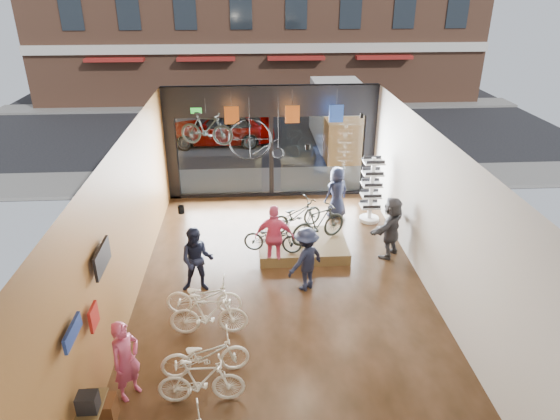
{
  "coord_description": "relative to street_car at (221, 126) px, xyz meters",
  "views": [
    {
      "loc": [
        -0.72,
        -10.04,
        6.93
      ],
      "look_at": [
        0.01,
        1.4,
        1.56
      ],
      "focal_mm": 32.0,
      "sensor_mm": 36.0,
      "label": 1
    }
  ],
  "objects": [
    {
      "name": "ceiling",
      "position": [
        2.01,
        -12.0,
        3.0
      ],
      "size": [
        7.0,
        12.0,
        0.04
      ],
      "primitive_type": "cube",
      "color": "black",
      "rests_on": "ground"
    },
    {
      "name": "wall_right",
      "position": [
        5.53,
        -12.0,
        1.08
      ],
      "size": [
        0.04,
        12.0,
        3.8
      ],
      "primitive_type": "cube",
      "color": "beige",
      "rests_on": "ground"
    },
    {
      "name": "floor_bike_1",
      "position": [
        0.32,
        -15.28,
        -0.35
      ],
      "size": [
        1.55,
        0.45,
        0.93
      ],
      "primitive_type": "imported",
      "rotation": [
        0.0,
        0.0,
        1.58
      ],
      "color": "silver",
      "rests_on": "ground_plane"
    },
    {
      "name": "exit_sign",
      "position": [
        -0.39,
        -6.12,
        2.23
      ],
      "size": [
        0.35,
        0.06,
        0.18
      ],
      "primitive_type": "cube",
      "color": "#198C26",
      "rests_on": "storefront"
    },
    {
      "name": "floor_bike_2",
      "position": [
        0.34,
        -14.59,
        -0.38
      ],
      "size": [
        1.74,
        0.81,
        0.88
      ],
      "primitive_type": "imported",
      "rotation": [
        0.0,
        0.0,
        1.71
      ],
      "color": "silver",
      "rests_on": "ground_plane"
    },
    {
      "name": "box_truck",
      "position": [
        5.38,
        -1.0,
        0.47
      ],
      "size": [
        2.18,
        6.54,
        2.58
      ],
      "primitive_type": null,
      "color": "silver",
      "rests_on": "street_road"
    },
    {
      "name": "display_bike_left",
      "position": [
        1.83,
        -10.5,
        -0.11
      ],
      "size": [
        1.63,
        0.85,
        0.81
      ],
      "primitive_type": "imported",
      "rotation": [
        0.0,
        0.0,
        1.36
      ],
      "color": "#212724",
      "rests_on": "display_platform"
    },
    {
      "name": "sidewalk_near",
      "position": [
        2.01,
        -4.8,
        -0.76
      ],
      "size": [
        30.0,
        2.4,
        0.12
      ],
      "primitive_type": "cube",
      "color": "slate",
      "rests_on": "ground"
    },
    {
      "name": "sunglasses_rack",
      "position": [
        4.96,
        -8.23,
        0.22
      ],
      "size": [
        0.66,
        0.56,
        2.08
      ],
      "primitive_type": null,
      "rotation": [
        0.0,
        0.0,
        0.11
      ],
      "color": "white",
      "rests_on": "ground_plane"
    },
    {
      "name": "customer_5",
      "position": [
        5.01,
        -10.37,
        0.04
      ],
      "size": [
        1.42,
        1.54,
        1.72
      ],
      "primitive_type": "imported",
      "rotation": [
        0.0,
        0.0,
        4.0
      ],
      "color": "#3F3F44",
      "rests_on": "ground_plane"
    },
    {
      "name": "street_road",
      "position": [
        2.01,
        3.0,
        -0.83
      ],
      "size": [
        30.0,
        18.0,
        0.02
      ],
      "primitive_type": "cube",
      "color": "black",
      "rests_on": "ground"
    },
    {
      "name": "customer_2",
      "position": [
        1.87,
        -10.75,
        0.05
      ],
      "size": [
        1.07,
        0.57,
        1.74
      ],
      "primitive_type": "imported",
      "rotation": [
        0.0,
        0.0,
        2.99
      ],
      "color": "#CC4C72",
      "rests_on": "ground_plane"
    },
    {
      "name": "customer_1",
      "position": [
        -0.03,
        -11.72,
        0.01
      ],
      "size": [
        0.82,
        0.65,
        1.66
      ],
      "primitive_type": "imported",
      "rotation": [
        0.0,
        0.0,
        -0.03
      ],
      "color": "#161C33",
      "rests_on": "ground_plane"
    },
    {
      "name": "floor_bike_3",
      "position": [
        0.33,
        -13.4,
        -0.32
      ],
      "size": [
        1.66,
        0.5,
        0.99
      ],
      "primitive_type": "imported",
      "rotation": [
        0.0,
        0.0,
        1.55
      ],
      "color": "silver",
      "rests_on": "ground_plane"
    },
    {
      "name": "sidewalk_far",
      "position": [
        2.01,
        7.0,
        -0.76
      ],
      "size": [
        30.0,
        2.0,
        0.12
      ],
      "primitive_type": "cube",
      "color": "slate",
      "rests_on": "ground"
    },
    {
      "name": "hung_bike",
      "position": [
        0.05,
        -7.8,
        2.1
      ],
      "size": [
        1.64,
        0.84,
        0.95
      ],
      "primitive_type": "imported",
      "rotation": [
        0.0,
        0.0,
        1.31
      ],
      "color": "#212724",
      "rests_on": "ceiling"
    },
    {
      "name": "jersey_left",
      "position": [
        0.76,
        -6.8,
        2.23
      ],
      "size": [
        0.45,
        0.03,
        0.55
      ],
      "primitive_type": "cube",
      "color": "#CC5919",
      "rests_on": "ceiling"
    },
    {
      "name": "jersey_right",
      "position": [
        4.02,
        -6.8,
        2.23
      ],
      "size": [
        0.45,
        0.03,
        0.55
      ],
      "primitive_type": "cube",
      "color": "#1E3F99",
      "rests_on": "ceiling"
    },
    {
      "name": "customer_3",
      "position": [
        2.56,
        -11.82,
        -0.01
      ],
      "size": [
        1.2,
        1.13,
        1.63
      ],
      "primitive_type": "imported",
      "rotation": [
        0.0,
        0.0,
        3.83
      ],
      "color": "#161C33",
      "rests_on": "ground_plane"
    },
    {
      "name": "street_car",
      "position": [
        0.0,
        0.0,
        0.0
      ],
      "size": [
        4.82,
        1.94,
        1.64
      ],
      "primitive_type": "imported",
      "rotation": [
        0.0,
        0.0,
        -1.57
      ],
      "color": "gray",
      "rests_on": "street_road"
    },
    {
      "name": "penny_farthing",
      "position": [
        1.56,
        -7.71,
        1.68
      ],
      "size": [
        1.61,
        0.06,
        1.29
      ],
      "primitive_type": null,
      "color": "black",
      "rests_on": "ceiling"
    },
    {
      "name": "jersey_mid",
      "position": [
        2.64,
        -6.8,
        2.23
      ],
      "size": [
        0.45,
        0.03,
        0.55
      ],
      "primitive_type": "cube",
      "color": "#CC5919",
      "rests_on": "ceiling"
    },
    {
      "name": "ground_plane",
      "position": [
        2.01,
        -12.0,
        -0.84
      ],
      "size": [
        7.0,
        12.0,
        0.04
      ],
      "primitive_type": "cube",
      "color": "black",
      "rests_on": "ground"
    },
    {
      "name": "wall_left",
      "position": [
        -1.51,
        -12.0,
        1.08
      ],
      "size": [
        0.04,
        12.0,
        3.8
      ],
      "primitive_type": "cube",
      "color": "olive",
      "rests_on": "ground"
    },
    {
      "name": "customer_0",
      "position": [
        -0.99,
        -15.04,
        -0.02
      ],
      "size": [
        0.65,
        0.69,
        1.59
      ],
      "primitive_type": "imported",
      "rotation": [
        0.0,
        0.0,
        0.92
      ],
      "color": "#CC4C72",
      "rests_on": "ground_plane"
    },
    {
      "name": "customer_4",
      "position": [
        3.97,
        -7.86,
        0.01
      ],
      "size": [
        0.96,
        0.84,
        1.65
      ],
      "primitive_type": "imported",
      "rotation": [
        0.0,
        0.0,
        3.62
      ],
      "color": "#161C33",
      "rests_on": "ground_plane"
    },
    {
      "name": "wall_merch",
      "position": [
        -1.37,
        -15.5,
        0.48
      ],
      "size": [
        0.4,
        2.4,
        2.6
      ],
      "primitive_type": null,
      "color": "navy",
      "rests_on": "wall_left"
    },
    {
      "name": "floor_bike_4",
      "position": [
        0.17,
        -12.68,
        -0.37
      ],
      "size": [
        1.73,
        0.71,
        0.89
      ],
      "primitive_type": "imported",
      "rotation": [
        0.0,
        0.0,
        1.5
      ],
      "color": "silver",
      "rests_on": "ground_plane"
    },
    {
      "name": "display_bike_mid",
      "position": [
        3.11,
        -9.97,
        0.01
      ],
      "size": [
        1.78,
        1.29,
        1.06
      ],
      "primitive_type": "imported",
      "rotation": [
        0.0,
        0.0,
        2.08
      ],
      "color": "#212724",
      "rests_on": "display_platform"
    },
    {
      "name": "display_platform",
      "position": [
        2.68,
        -9.97,
        -0.67
      ],
      "size": [
        2.4,
        1.8,
        0.3
      ],
      "primitive_type": "cube",
      "color": "brown",
      "rests_on": "ground_plane"
    },
    {
      "name": "display_bike_right",
      "position": [
        2.55,
        -9.25,
        -0.07
      ],
      "size": [
        1.79,
        1.37,
        0.9
      ],
      "primitive_type": "imported",
      "rotation": [
        0.0,
        0.0,
        2.09
      ],
      "color": "#212724",
      "rests_on": "display_platform"
    },
    {
      "name": "storefront",
      "position": [
        2.01,
        -6.0,
        1.08
      ],
      "size": [
        7.0,
        0.26,
        3.8
      ],
      "primitive_type": null,
      "color": "black",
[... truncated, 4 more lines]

